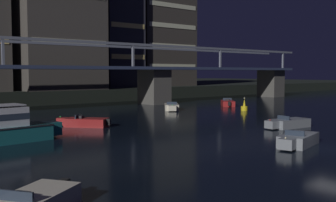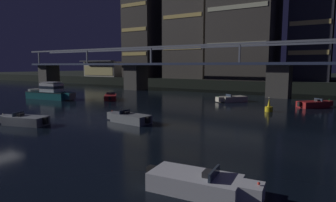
{
  "view_description": "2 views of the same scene",
  "coord_description": "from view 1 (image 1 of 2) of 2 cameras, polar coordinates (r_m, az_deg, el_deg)",
  "views": [
    {
      "loc": [
        -25.52,
        -13.95,
        5.14
      ],
      "look_at": [
        3.3,
        20.66,
        1.99
      ],
      "focal_mm": 44.07,
      "sensor_mm": 36.0,
      "label": 1
    },
    {
      "loc": [
        24.5,
        -13.09,
        5.45
      ],
      "look_at": [
        6.48,
        16.65,
        1.11
      ],
      "focal_mm": 30.43,
      "sensor_mm": 36.0,
      "label": 2
    }
  ],
  "objects": [
    {
      "name": "speedboat_mid_center",
      "position": [
        30.26,
        17.47,
        -5.17
      ],
      "size": [
        5.19,
        2.75,
        1.16
      ],
      "color": "gray",
      "rests_on": "ground"
    },
    {
      "name": "ground_plane",
      "position": [
        29.53,
        21.34,
        -6.3
      ],
      "size": [
        400.0,
        400.0,
        0.0
      ],
      "primitive_type": "plane",
      "color": "black"
    },
    {
      "name": "speedboat_mid_left",
      "position": [
        39.78,
        -11.48,
        -2.9
      ],
      "size": [
        4.15,
        4.59,
        1.16
      ],
      "color": "maroon",
      "rests_on": "ground"
    },
    {
      "name": "channel_buoy",
      "position": [
        56.02,
        10.5,
        -0.84
      ],
      "size": [
        0.9,
        0.9,
        1.76
      ],
      "color": "yellow",
      "rests_on": "ground"
    },
    {
      "name": "river_bridge",
      "position": [
        58.57,
        -13.97,
        3.09
      ],
      "size": [
        98.99,
        6.4,
        9.38
      ],
      "color": "#4C4944",
      "rests_on": "ground"
    },
    {
      "name": "tower_east_tall",
      "position": [
        83.63,
        -7.68,
        12.09
      ],
      "size": [
        8.08,
        10.94,
        29.79
      ],
      "color": "#282833",
      "rests_on": "far_riverbank"
    },
    {
      "name": "speedboat_mid_right",
      "position": [
        39.81,
        16.26,
        -2.97
      ],
      "size": [
        5.23,
        2.18,
        1.16
      ],
      "color": "gray",
      "rests_on": "ground"
    },
    {
      "name": "speedboat_far_center",
      "position": [
        63.75,
        8.25,
        -0.29
      ],
      "size": [
        4.27,
        4.5,
        1.16
      ],
      "color": "maroon",
      "rests_on": "ground"
    },
    {
      "name": "tower_east_low",
      "position": [
        91.68,
        -1.92,
        8.79
      ],
      "size": [
        13.63,
        13.11,
        21.47
      ],
      "color": "#38332D",
      "rests_on": "far_riverbank"
    },
    {
      "name": "speedboat_far_left",
      "position": [
        56.06,
        0.5,
        -0.83
      ],
      "size": [
        4.04,
        4.66,
        1.16
      ],
      "color": "beige",
      "rests_on": "ground"
    }
  ]
}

